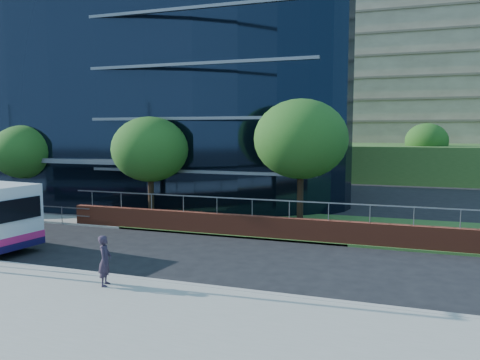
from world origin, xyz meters
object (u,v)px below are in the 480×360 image
at_px(tree_far_d, 301,139).
at_px(pedestrian, 105,260).
at_px(tree_dist_e, 427,141).
at_px(tree_far_c, 150,149).
at_px(tree_far_b, 25,152).

relative_size(tree_far_d, pedestrian, 4.09).
bearing_deg(tree_dist_e, tree_far_d, -104.93).
bearing_deg(tree_far_d, pedestrian, -110.46).
bearing_deg(tree_dist_e, pedestrian, -106.56).
relative_size(tree_far_c, pedestrian, 3.58).
height_order(tree_far_b, tree_dist_e, tree_dist_e).
distance_m(tree_far_c, tree_dist_e, 35.36).
bearing_deg(tree_far_c, pedestrian, -68.09).
relative_size(tree_far_b, pedestrian, 3.33).
distance_m(tree_far_b, tree_dist_e, 40.74).
bearing_deg(pedestrian, tree_far_b, 31.99).
distance_m(tree_far_d, pedestrian, 13.59).
xyz_separation_m(tree_far_b, tree_far_c, (10.00, -0.50, 0.33)).
bearing_deg(pedestrian, tree_far_d, -39.70).
distance_m(tree_far_c, pedestrian, 12.49).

